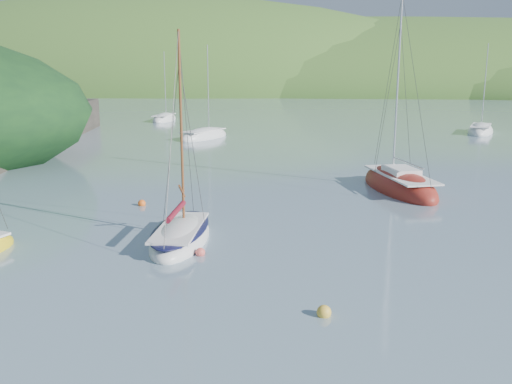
# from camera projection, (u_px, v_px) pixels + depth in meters

# --- Properties ---
(ground) EXTENTS (700.00, 700.00, 0.00)m
(ground) POSITION_uv_depth(u_px,v_px,m) (257.00, 294.00, 19.79)
(ground) COLOR slate
(ground) RESTS_ON ground
(shoreline_hills) EXTENTS (690.00, 135.00, 56.00)m
(shoreline_hills) POSITION_uv_depth(u_px,v_px,m) (293.00, 88.00, 187.87)
(shoreline_hills) COLOR #3D6526
(shoreline_hills) RESTS_ON ground
(daysailer_white) EXTENTS (2.65, 6.56, 9.94)m
(daysailer_white) POSITION_uv_depth(u_px,v_px,m) (181.00, 236.00, 25.60)
(daysailer_white) COLOR silver
(daysailer_white) RESTS_ON ground
(sloop_red) EXTENTS (5.52, 9.29, 13.01)m
(sloop_red) POSITION_uv_depth(u_px,v_px,m) (399.00, 186.00, 36.02)
(sloop_red) COLOR maroon
(sloop_red) RESTS_ON ground
(distant_sloop_a) EXTENTS (5.42, 7.91, 10.68)m
(distant_sloop_a) POSITION_uv_depth(u_px,v_px,m) (204.00, 137.00, 61.21)
(distant_sloop_a) COLOR silver
(distant_sloop_a) RESTS_ON ground
(distant_sloop_b) EXTENTS (4.89, 8.17, 10.99)m
(distant_sloop_b) POSITION_uv_depth(u_px,v_px,m) (480.00, 131.00, 65.94)
(distant_sloop_b) COLOR silver
(distant_sloop_b) RESTS_ON ground
(distant_sloop_c) EXTENTS (2.62, 7.28, 10.36)m
(distant_sloop_c) POSITION_uv_depth(u_px,v_px,m) (164.00, 120.00, 80.18)
(distant_sloop_c) COLOR silver
(distant_sloop_c) RESTS_ON ground
(mooring_buoys) EXTENTS (20.80, 13.69, 0.49)m
(mooring_buoys) POSITION_uv_depth(u_px,v_px,m) (323.00, 241.00, 25.28)
(mooring_buoys) COLOR yellow
(mooring_buoys) RESTS_ON ground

